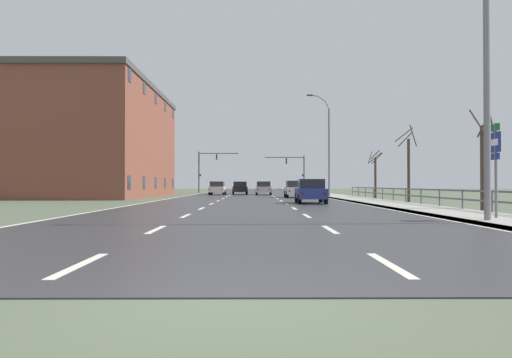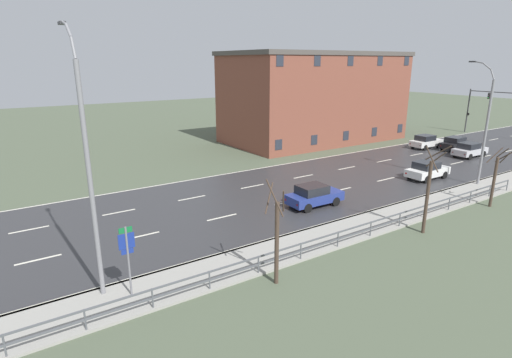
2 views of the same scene
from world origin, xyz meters
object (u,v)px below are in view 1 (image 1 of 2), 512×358
object	(u,v)px
highway_sign	(496,158)
car_near_left	(217,188)
street_lamp_foreground	(483,45)
car_far_right	(311,191)
car_near_right	(240,188)
brick_building	(98,142)
street_lamp_midground	(328,146)
traffic_signal_left	(207,165)
car_far_left	(295,189)
traffic_signal_right	(296,168)
car_distant	(264,188)

from	to	relation	value
highway_sign	car_near_left	distance (m)	40.55
street_lamp_foreground	car_far_right	world-z (taller)	street_lamp_foreground
car_near_right	car_far_right	world-z (taller)	same
street_lamp_foreground	brick_building	xyz separation A→B (m)	(-22.92, 32.13, -0.10)
street_lamp_midground	traffic_signal_left	bearing A→B (deg)	119.93
street_lamp_midground	car_far_left	bearing A→B (deg)	-150.35
car_far_right	brick_building	bearing A→B (deg)	140.41
traffic_signal_right	car_distant	xyz separation A→B (m)	(-5.22, -15.42, -2.95)
car_distant	car_near_left	xyz separation A→B (m)	(-5.41, 0.19, 0.00)
traffic_signal_left	car_near_left	distance (m)	15.73
highway_sign	car_far_left	distance (m)	27.50
car_far_right	brick_building	world-z (taller)	brick_building
brick_building	street_lamp_foreground	bearing A→B (deg)	-54.49
highway_sign	car_near_left	world-z (taller)	highway_sign
highway_sign	car_near_right	distance (m)	41.63
traffic_signal_left	car_distant	world-z (taller)	traffic_signal_left
street_lamp_foreground	highway_sign	size ratio (longest dim) A/B	3.47
street_lamp_foreground	traffic_signal_left	xyz separation A→B (m)	(-14.23, 54.72, -1.51)
car_near_left	street_lamp_midground	bearing A→B (deg)	-39.35
street_lamp_midground	car_distant	size ratio (longest dim) A/B	2.41
traffic_signal_left	car_near_right	xyz separation A→B (m)	(5.41, -13.27, -3.31)
traffic_signal_right	car_far_left	world-z (taller)	traffic_signal_right
car_near_right	car_far_left	size ratio (longest dim) A/B	1.01
car_far_right	brick_building	xyz separation A→B (m)	(-19.41, 16.84, 4.72)
car_near_right	car_far_right	xyz separation A→B (m)	(5.31, -26.17, 0.00)
car_far_left	traffic_signal_right	bearing A→B (deg)	84.50
car_distant	car_far_right	bearing A→B (deg)	-83.08
street_lamp_midground	traffic_signal_right	xyz separation A→B (m)	(-0.77, 24.80, -1.14)
car_far_left	brick_building	size ratio (longest dim) A/B	0.18
car_near_right	street_lamp_foreground	bearing A→B (deg)	-79.84
traffic_signal_right	brick_building	size ratio (longest dim) A/B	0.26
highway_sign	traffic_signal_left	size ratio (longest dim) A/B	0.54
traffic_signal_right	car_far_left	size ratio (longest dim) A/B	1.46
car_near_right	car_distant	size ratio (longest dim) A/B	1.01
car_far_right	traffic_signal_left	bearing A→B (deg)	106.55
traffic_signal_right	car_near_right	size ratio (longest dim) A/B	1.44
street_lamp_foreground	car_near_left	bearing A→B (deg)	106.08
street_lamp_foreground	brick_building	distance (m)	39.46
street_lamp_midground	car_near_right	distance (m)	14.99
highway_sign	car_far_left	bearing A→B (deg)	98.94
highway_sign	traffic_signal_left	bearing A→B (deg)	105.74
traffic_signal_right	car_far_right	distance (m)	39.75
street_lamp_midground	car_near_left	world-z (taller)	street_lamp_midground
car_distant	brick_building	world-z (taller)	brick_building
car_near_left	car_far_left	bearing A→B (deg)	-54.22
car_far_left	brick_building	distance (m)	20.52
brick_building	street_lamp_midground	bearing A→B (deg)	-5.22
highway_sign	street_lamp_midground	bearing A→B (deg)	91.83
car_near_right	street_lamp_midground	bearing A→B (deg)	-54.21
street_lamp_midground	car_near_right	bearing A→B (deg)	127.64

